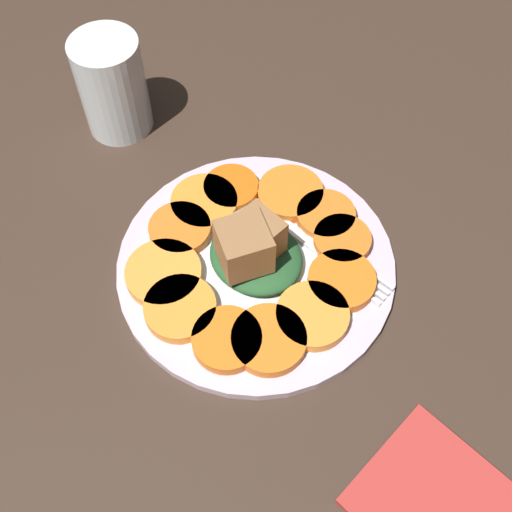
% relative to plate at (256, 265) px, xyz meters
% --- Properties ---
extents(table_slab, '(1.20, 1.20, 0.02)m').
position_rel_plate_xyz_m(table_slab, '(0.00, 0.00, -0.02)').
color(table_slab, '#38281E').
rests_on(table_slab, ground).
extents(plate, '(0.25, 0.25, 0.01)m').
position_rel_plate_xyz_m(plate, '(0.00, 0.00, 0.00)').
color(plate, silver).
rests_on(plate, table_slab).
extents(carrot_slice_0, '(0.06, 0.06, 0.01)m').
position_rel_plate_xyz_m(carrot_slice_0, '(0.01, 0.08, 0.01)').
color(carrot_slice_0, orange).
rests_on(carrot_slice_0, plate).
extents(carrot_slice_1, '(0.06, 0.06, 0.01)m').
position_rel_plate_xyz_m(carrot_slice_1, '(-0.04, 0.07, 0.01)').
color(carrot_slice_1, orange).
rests_on(carrot_slice_1, plate).
extents(carrot_slice_2, '(0.06, 0.06, 0.01)m').
position_rel_plate_xyz_m(carrot_slice_2, '(-0.06, 0.05, 0.01)').
color(carrot_slice_2, orange).
rests_on(carrot_slice_2, plate).
extents(carrot_slice_3, '(0.06, 0.06, 0.01)m').
position_rel_plate_xyz_m(carrot_slice_3, '(-0.07, 0.01, 0.01)').
color(carrot_slice_3, orange).
rests_on(carrot_slice_3, plate).
extents(carrot_slice_4, '(0.06, 0.06, 0.01)m').
position_rel_plate_xyz_m(carrot_slice_4, '(-0.07, -0.04, 0.01)').
color(carrot_slice_4, orange).
rests_on(carrot_slice_4, plate).
extents(carrot_slice_5, '(0.05, 0.05, 0.01)m').
position_rel_plate_xyz_m(carrot_slice_5, '(-0.04, -0.07, 0.01)').
color(carrot_slice_5, orange).
rests_on(carrot_slice_5, plate).
extents(carrot_slice_6, '(0.06, 0.06, 0.01)m').
position_rel_plate_xyz_m(carrot_slice_6, '(-0.01, -0.08, 0.01)').
color(carrot_slice_6, orange).
rests_on(carrot_slice_6, plate).
extents(carrot_slice_7, '(0.06, 0.06, 0.01)m').
position_rel_plate_xyz_m(carrot_slice_7, '(0.03, -0.08, 0.01)').
color(carrot_slice_7, orange).
rests_on(carrot_slice_7, plate).
extents(carrot_slice_8, '(0.05, 0.05, 0.01)m').
position_rel_plate_xyz_m(carrot_slice_8, '(0.07, -0.04, 0.01)').
color(carrot_slice_8, '#D45E12').
rests_on(carrot_slice_8, plate).
extents(carrot_slice_9, '(0.06, 0.06, 0.01)m').
position_rel_plate_xyz_m(carrot_slice_9, '(0.08, -0.01, 0.01)').
color(carrot_slice_9, orange).
rests_on(carrot_slice_9, plate).
extents(carrot_slice_10, '(0.06, 0.06, 0.01)m').
position_rel_plate_xyz_m(carrot_slice_10, '(0.07, 0.03, 0.01)').
color(carrot_slice_10, orange).
rests_on(carrot_slice_10, plate).
extents(carrot_slice_11, '(0.07, 0.07, 0.01)m').
position_rel_plate_xyz_m(carrot_slice_11, '(0.05, 0.07, 0.01)').
color(carrot_slice_11, orange).
rests_on(carrot_slice_11, plate).
extents(center_pile, '(0.09, 0.08, 0.06)m').
position_rel_plate_xyz_m(center_pile, '(0.00, 0.00, 0.03)').
color(center_pile, '#235128').
rests_on(center_pile, plate).
extents(fork, '(0.20, 0.03, 0.00)m').
position_rel_plate_xyz_m(fork, '(-0.01, -0.05, 0.01)').
color(fork, silver).
rests_on(fork, plate).
extents(water_glass, '(0.07, 0.07, 0.11)m').
position_rel_plate_xyz_m(water_glass, '(0.23, -0.03, 0.05)').
color(water_glass, silver).
rests_on(water_glass, table_slab).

